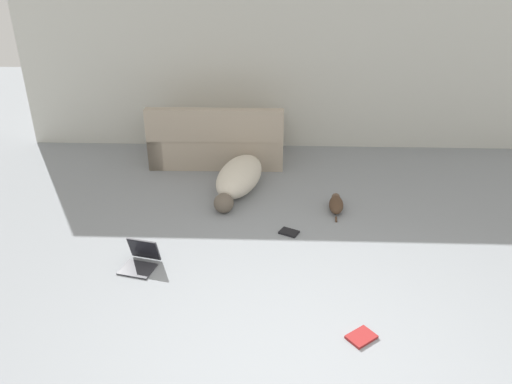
{
  "coord_description": "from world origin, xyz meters",
  "views": [
    {
      "loc": [
        -0.25,
        -2.53,
        2.81
      ],
      "look_at": [
        -0.41,
        2.1,
        0.5
      ],
      "focal_mm": 35.0,
      "sensor_mm": 36.0,
      "label": 1
    }
  ],
  "objects_px": {
    "cat": "(336,204)",
    "book_black": "(289,232)",
    "laptop_open": "(141,257)",
    "book_red": "(361,337)",
    "dog": "(239,177)",
    "couch": "(218,142)"
  },
  "relations": [
    {
      "from": "cat",
      "to": "couch",
      "type": "bearing_deg",
      "value": 52.21
    },
    {
      "from": "laptop_open",
      "to": "book_black",
      "type": "height_order",
      "value": "laptop_open"
    },
    {
      "from": "cat",
      "to": "book_black",
      "type": "xyz_separation_m",
      "value": [
        -0.56,
        -0.57,
        -0.05
      ]
    },
    {
      "from": "couch",
      "to": "dog",
      "type": "bearing_deg",
      "value": 109.13
    },
    {
      "from": "book_black",
      "to": "laptop_open",
      "type": "bearing_deg",
      "value": -156.19
    },
    {
      "from": "book_red",
      "to": "book_black",
      "type": "distance_m",
      "value": 1.67
    },
    {
      "from": "couch",
      "to": "book_red",
      "type": "xyz_separation_m",
      "value": [
        1.51,
        -3.6,
        -0.26
      ]
    },
    {
      "from": "book_black",
      "to": "book_red",
      "type": "bearing_deg",
      "value": -71.27
    },
    {
      "from": "cat",
      "to": "book_black",
      "type": "relative_size",
      "value": 2.43
    },
    {
      "from": "book_red",
      "to": "laptop_open",
      "type": "bearing_deg",
      "value": 154.59
    },
    {
      "from": "book_red",
      "to": "book_black",
      "type": "xyz_separation_m",
      "value": [
        -0.54,
        1.58,
        0.0
      ]
    },
    {
      "from": "couch",
      "to": "cat",
      "type": "xyz_separation_m",
      "value": [
        1.54,
        -1.44,
        -0.21
      ]
    },
    {
      "from": "laptop_open",
      "to": "book_red",
      "type": "relative_size",
      "value": 1.44
    },
    {
      "from": "book_red",
      "to": "book_black",
      "type": "bearing_deg",
      "value": 108.73
    },
    {
      "from": "dog",
      "to": "laptop_open",
      "type": "distance_m",
      "value": 1.85
    },
    {
      "from": "dog",
      "to": "laptop_open",
      "type": "relative_size",
      "value": 3.83
    },
    {
      "from": "book_red",
      "to": "cat",
      "type": "bearing_deg",
      "value": 89.28
    },
    {
      "from": "cat",
      "to": "book_black",
      "type": "height_order",
      "value": "cat"
    },
    {
      "from": "dog",
      "to": "book_black",
      "type": "xyz_separation_m",
      "value": [
        0.61,
        -1.0,
        -0.18
      ]
    },
    {
      "from": "dog",
      "to": "book_red",
      "type": "xyz_separation_m",
      "value": [
        1.15,
        -2.59,
        -0.18
      ]
    },
    {
      "from": "laptop_open",
      "to": "book_red",
      "type": "height_order",
      "value": "laptop_open"
    },
    {
      "from": "laptop_open",
      "to": "book_black",
      "type": "bearing_deg",
      "value": 37.25
    }
  ]
}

